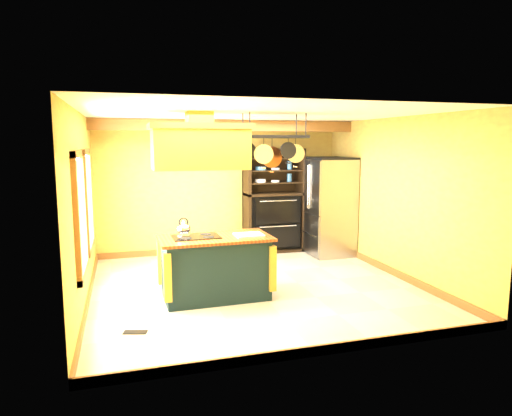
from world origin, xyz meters
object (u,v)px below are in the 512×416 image
range_hood (200,145)px  kitchen_island (215,266)px  pot_rack (274,144)px  refrigerator (328,208)px  hutch (273,211)px

range_hood → kitchen_island: bearing=0.2°
pot_rack → range_hood: bearing=-179.4°
kitchen_island → pot_rack: 2.00m
refrigerator → hutch: hutch is taller
pot_rack → hutch: 3.06m
range_hood → hutch: 3.53m
hutch → kitchen_island: bearing=-124.1°
kitchen_island → range_hood: range_hood is taller
range_hood → refrigerator: bearing=34.3°
kitchen_island → refrigerator: bearing=34.7°
kitchen_island → pot_rack: pot_rack is taller
kitchen_island → hutch: size_ratio=0.76×
kitchen_island → refrigerator: size_ratio=0.84×
kitchen_island → hutch: bearing=54.5°
kitchen_island → refrigerator: 3.44m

